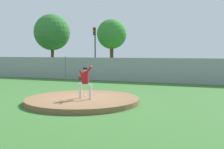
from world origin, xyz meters
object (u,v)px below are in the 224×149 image
(baseball, at_px, (85,96))
(parked_car_white, at_px, (94,67))
(parked_car_charcoal, at_px, (45,67))
(parked_car_slate, at_px, (185,70))
(traffic_light_near, at_px, (95,42))
(pitcher_youth, at_px, (85,80))

(baseball, height_order, parked_car_white, parked_car_white)
(parked_car_charcoal, xyz_separation_m, parked_car_white, (5.67, 0.72, 0.07))
(parked_car_charcoal, xyz_separation_m, parked_car_slate, (15.24, -0.05, -0.00))
(parked_car_charcoal, xyz_separation_m, traffic_light_near, (4.28, 4.09, 2.84))
(pitcher_youth, xyz_separation_m, baseball, (-0.28, 0.58, -0.87))
(pitcher_youth, height_order, baseball, pitcher_youth)
(pitcher_youth, xyz_separation_m, traffic_light_near, (-7.86, 18.44, 2.49))
(traffic_light_near, bearing_deg, parked_car_slate, -20.71)
(parked_car_slate, xyz_separation_m, parked_car_white, (-9.57, 0.77, 0.07))
(traffic_light_near, bearing_deg, pitcher_youth, -66.91)
(pitcher_youth, relative_size, traffic_light_near, 0.30)
(parked_car_charcoal, distance_m, parked_car_white, 5.71)
(parked_car_charcoal, bearing_deg, parked_car_white, 7.22)
(pitcher_youth, distance_m, parked_car_white, 16.41)
(baseball, xyz_separation_m, parked_car_white, (-6.20, 14.49, 0.58))
(pitcher_youth, relative_size, baseball, 21.37)
(baseball, xyz_separation_m, traffic_light_near, (-7.59, 17.86, 3.36))
(parked_car_white, bearing_deg, parked_car_slate, -4.60)
(pitcher_youth, distance_m, parked_car_charcoal, 18.81)
(baseball, bearing_deg, traffic_light_near, 113.02)
(parked_car_charcoal, distance_m, traffic_light_near, 6.57)
(parked_car_slate, xyz_separation_m, traffic_light_near, (-10.95, 4.14, 2.84))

